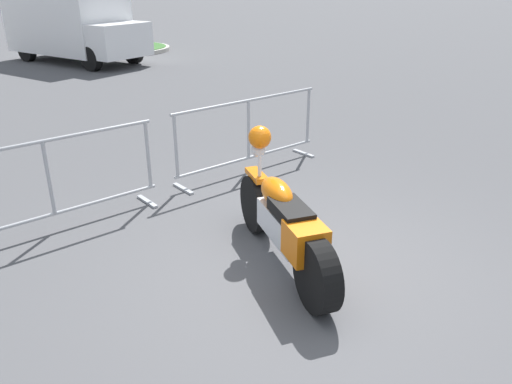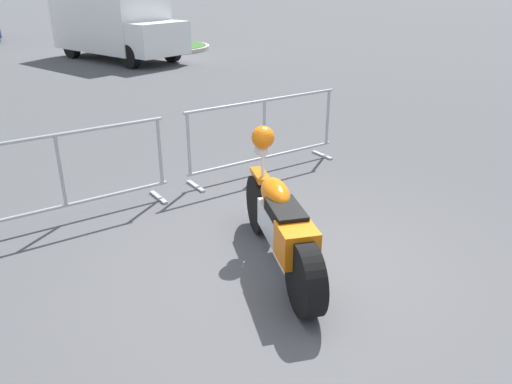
{
  "view_description": "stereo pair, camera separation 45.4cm",
  "coord_description": "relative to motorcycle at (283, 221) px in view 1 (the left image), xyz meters",
  "views": [
    {
      "loc": [
        -3.09,
        -2.79,
        2.66
      ],
      "look_at": [
        -0.06,
        0.7,
        0.65
      ],
      "focal_mm": 35.0,
      "sensor_mm": 36.0,
      "label": 1
    },
    {
      "loc": [
        -2.74,
        -3.07,
        2.66
      ],
      "look_at": [
        -0.06,
        0.7,
        0.65
      ],
      "focal_mm": 35.0,
      "sensor_mm": 36.0,
      "label": 2
    }
  ],
  "objects": [
    {
      "name": "ground_plane",
      "position": [
        0.06,
        -0.3,
        -0.47
      ],
      "size": [
        120.0,
        120.0,
        0.0
      ],
      "primitive_type": "plane",
      "color": "#4C4C4F"
    },
    {
      "name": "delivery_van",
      "position": [
        3.64,
        13.75,
        0.77
      ],
      "size": [
        3.16,
        5.33,
        2.31
      ],
      "rotation": [
        0.0,
        0.0,
        -1.31
      ],
      "color": "white",
      "rests_on": "ground"
    },
    {
      "name": "planter_island",
      "position": [
        6.24,
        15.25,
        -0.09
      ],
      "size": [
        3.42,
        3.42,
        1.14
      ],
      "color": "#ADA89E",
      "rests_on": "ground"
    },
    {
      "name": "crowd_barrier_far",
      "position": [
        1.43,
        2.21,
        0.08
      ],
      "size": [
        2.53,
        0.49,
        1.07
      ],
      "rotation": [
        0.0,
        0.0,
        -0.02
      ],
      "color": "#9EA0A5",
      "rests_on": "ground"
    },
    {
      "name": "crowd_barrier_near",
      "position": [
        -1.43,
        2.21,
        0.08
      ],
      "size": [
        2.53,
        0.49,
        1.07
      ],
      "rotation": [
        0.0,
        0.0,
        -0.02
      ],
      "color": "#9EA0A5",
      "rests_on": "ground"
    },
    {
      "name": "motorcycle",
      "position": [
        0.0,
        0.0,
        0.0
      ],
      "size": [
        0.98,
        2.11,
        1.24
      ],
      "rotation": [
        0.0,
        0.0,
        1.19
      ],
      "color": "black",
      "rests_on": "ground"
    }
  ]
}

